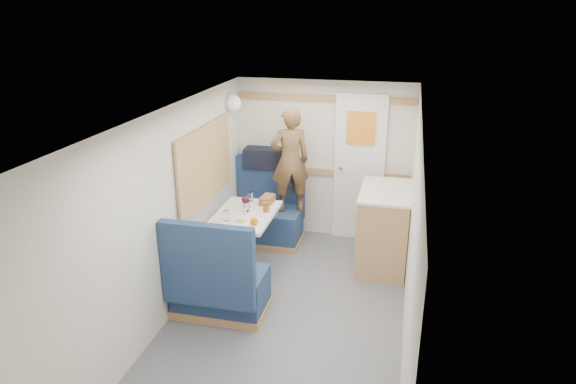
% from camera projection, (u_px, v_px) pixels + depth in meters
% --- Properties ---
extents(floor, '(4.50, 4.50, 0.00)m').
position_uv_depth(floor, '(280.00, 332.00, 4.74)').
color(floor, '#515156').
rests_on(floor, ground).
extents(ceiling, '(4.50, 4.50, 0.00)m').
position_uv_depth(ceiling, '(279.00, 118.00, 4.05)').
color(ceiling, silver).
rests_on(ceiling, wall_back).
extents(wall_back, '(2.20, 0.02, 2.00)m').
position_uv_depth(wall_back, '(324.00, 160.00, 6.45)').
color(wall_back, silver).
rests_on(wall_back, floor).
extents(wall_left, '(0.02, 4.50, 2.00)m').
position_uv_depth(wall_left, '(162.00, 222.00, 4.64)').
color(wall_left, silver).
rests_on(wall_left, floor).
extents(wall_right, '(0.02, 4.50, 2.00)m').
position_uv_depth(wall_right, '(411.00, 247.00, 4.16)').
color(wall_right, silver).
rests_on(wall_right, floor).
extents(oak_trim_low, '(2.15, 0.02, 0.08)m').
position_uv_depth(oak_trim_low, '(323.00, 172.00, 6.48)').
color(oak_trim_low, '#A6804B').
rests_on(oak_trim_low, wall_back).
extents(oak_trim_high, '(2.15, 0.02, 0.08)m').
position_uv_depth(oak_trim_high, '(325.00, 99.00, 6.16)').
color(oak_trim_high, '#A6804B').
rests_on(oak_trim_high, wall_back).
extents(side_window, '(0.04, 1.30, 0.72)m').
position_uv_depth(side_window, '(205.00, 164.00, 5.46)').
color(side_window, '#AEB89C').
rests_on(side_window, wall_left).
extents(rear_door, '(0.62, 0.12, 1.86)m').
position_uv_depth(rear_door, '(359.00, 166.00, 6.33)').
color(rear_door, white).
rests_on(rear_door, wall_back).
extents(dinette_table, '(0.62, 0.92, 0.72)m').
position_uv_depth(dinette_table, '(245.00, 226.00, 5.60)').
color(dinette_table, white).
rests_on(dinette_table, floor).
extents(bench_far, '(0.90, 0.59, 1.05)m').
position_uv_depth(bench_far, '(267.00, 218.00, 6.48)').
color(bench_far, '#18294C').
rests_on(bench_far, floor).
extents(bench_near, '(0.90, 0.59, 1.05)m').
position_uv_depth(bench_near, '(218.00, 288.00, 4.90)').
color(bench_near, '#18294C').
rests_on(bench_near, floor).
extents(ledge, '(0.90, 0.14, 0.04)m').
position_uv_depth(ledge, '(271.00, 169.00, 6.51)').
color(ledge, '#A6804B').
rests_on(ledge, bench_far).
extents(dome_light, '(0.20, 0.20, 0.20)m').
position_uv_depth(dome_light, '(233.00, 103.00, 6.05)').
color(dome_light, white).
rests_on(dome_light, wall_left).
extents(galley_counter, '(0.57, 0.92, 0.92)m').
position_uv_depth(galley_counter, '(383.00, 227.00, 5.82)').
color(galley_counter, '#A6804B').
rests_on(galley_counter, floor).
extents(person, '(0.55, 0.47, 1.28)m').
position_uv_depth(person, '(290.00, 160.00, 6.13)').
color(person, brown).
rests_on(person, bench_far).
extents(duffel_bag, '(0.52, 0.27, 0.24)m').
position_uv_depth(duffel_bag, '(265.00, 158.00, 6.48)').
color(duffel_bag, black).
rests_on(duffel_bag, ledge).
extents(tray, '(0.31, 0.37, 0.02)m').
position_uv_depth(tray, '(247.00, 224.00, 5.27)').
color(tray, white).
rests_on(tray, dinette_table).
extents(orange_fruit, '(0.08, 0.08, 0.08)m').
position_uv_depth(orange_fruit, '(254.00, 221.00, 5.20)').
color(orange_fruit, '#D65B09').
rests_on(orange_fruit, tray).
extents(cheese_block, '(0.11, 0.08, 0.04)m').
position_uv_depth(cheese_block, '(241.00, 220.00, 5.29)').
color(cheese_block, '#E2D082').
rests_on(cheese_block, tray).
extents(wine_glass, '(0.08, 0.08, 0.17)m').
position_uv_depth(wine_glass, '(245.00, 200.00, 5.58)').
color(wine_glass, white).
rests_on(wine_glass, dinette_table).
extents(tumbler_left, '(0.07, 0.07, 0.11)m').
position_uv_depth(tumbler_left, '(226.00, 215.00, 5.35)').
color(tumbler_left, white).
rests_on(tumbler_left, dinette_table).
extents(tumbler_mid, '(0.07, 0.07, 0.11)m').
position_uv_depth(tumbler_mid, '(250.00, 196.00, 5.88)').
color(tumbler_mid, white).
rests_on(tumbler_mid, dinette_table).
extents(tumbler_right, '(0.07, 0.07, 0.11)m').
position_uv_depth(tumbler_right, '(246.00, 207.00, 5.59)').
color(tumbler_right, silver).
rests_on(tumbler_right, dinette_table).
extents(beer_glass, '(0.07, 0.07, 0.11)m').
position_uv_depth(beer_glass, '(266.00, 207.00, 5.58)').
color(beer_glass, brown).
rests_on(beer_glass, dinette_table).
extents(pepper_grinder, '(0.04, 0.04, 0.10)m').
position_uv_depth(pepper_grinder, '(248.00, 204.00, 5.68)').
color(pepper_grinder, black).
rests_on(pepper_grinder, dinette_table).
extents(salt_grinder, '(0.04, 0.04, 0.09)m').
position_uv_depth(salt_grinder, '(245.00, 213.00, 5.43)').
color(salt_grinder, silver).
rests_on(salt_grinder, dinette_table).
extents(bread_loaf, '(0.14, 0.23, 0.09)m').
position_uv_depth(bread_loaf, '(267.00, 200.00, 5.81)').
color(bread_loaf, brown).
rests_on(bread_loaf, dinette_table).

